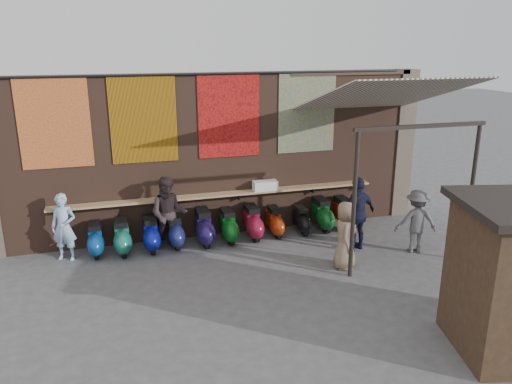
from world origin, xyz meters
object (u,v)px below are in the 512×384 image
Objects in this scene: scooter_stool_3 at (175,231)px; scooter_stool_4 at (204,228)px; diner_right at (169,214)px; scooter_stool_0 at (96,240)px; shelf_box at (265,186)px; shopper_grey at (416,221)px; scooter_stool_2 at (151,234)px; scooter_stool_5 at (228,226)px; scooter_stool_1 at (122,237)px; shopper_tan at (345,235)px; shopper_navy at (358,214)px; diner_left at (64,227)px; scooter_stool_8 at (301,220)px; scooter_stool_9 at (322,215)px; scooter_stool_10 at (343,213)px; scooter_stool_7 at (275,222)px; scooter_stool_6 at (253,223)px.

scooter_stool_4 is at bearing -5.19° from scooter_stool_3.
scooter_stool_0 is at bearing -177.67° from diner_right.
shelf_box is 0.40× the size of shopper_grey.
shopper_grey is at bearing -17.27° from scooter_stool_2.
shelf_box is 2.53m from diner_right.
scooter_stool_3 is 0.89× the size of scooter_stool_4.
scooter_stool_1 is at bearing -179.86° from scooter_stool_5.
scooter_stool_2 is 4.47m from shopper_tan.
shopper_navy is (5.26, -1.33, 0.48)m from scooter_stool_1.
shopper_grey reaches higher than scooter_stool_2.
shelf_box reaches higher than scooter_stool_0.
shopper_tan is (5.77, -2.19, -0.02)m from diner_left.
scooter_stool_0 is at bearing 93.84° from shopper_tan.
shopper_tan reaches higher than shelf_box.
scooter_stool_8 is (5.00, -0.07, -0.03)m from scooter_stool_0.
scooter_stool_2 is (-2.90, -0.34, -0.85)m from shelf_box.
scooter_stool_8 is (2.51, 0.01, -0.08)m from scooter_stool_4.
scooter_stool_9 is (4.36, 0.08, 0.02)m from scooter_stool_2.
scooter_stool_4 is 2.51m from scooter_stool_8.
scooter_stool_2 is 0.47× the size of shopper_navy.
scooter_stool_10 is 0.47× the size of diner_right.
scooter_stool_8 is at bearing 0.26° from scooter_stool_4.
shopper_tan reaches higher than shopper_grey.
scooter_stool_1 is 1.05× the size of scooter_stool_3.
scooter_stool_8 is 1.67m from shopper_navy.
shopper_grey is at bearing 6.32° from diner_left.
scooter_stool_7 is 2.13m from shopper_navy.
scooter_stool_4 is 0.51× the size of diner_right.
scooter_stool_6 is (1.90, -0.03, 0.03)m from scooter_stool_3.
shopper_tan is (1.42, -2.19, 0.34)m from scooter_stool_6.
scooter_stool_6 is at bearing -51.70° from shopper_navy.
shopper_tan is (-1.96, -0.33, 0.00)m from shopper_grey.
shopper_grey is (2.97, -2.16, -0.50)m from shelf_box.
scooter_stool_9 is (0.60, 0.07, 0.07)m from scooter_stool_8.
scooter_stool_6 reaches higher than scooter_stool_2.
shopper_navy reaches higher than scooter_stool_10.
shopper_grey is at bearing -33.86° from scooter_stool_7.
scooter_stool_1 is 0.48× the size of shopper_navy.
shopper_tan is at bearing -0.97° from diner_left.
scooter_stool_5 is 0.55× the size of shopper_tan.
shelf_box is at bearing 170.01° from scooter_stool_9.
scooter_stool_10 reaches higher than scooter_stool_7.
scooter_stool_8 is 0.48× the size of shopper_tan.
diner_left is at bearing 96.58° from shopper_tan.
scooter_stool_7 is at bearing 2.05° from scooter_stool_6.
shelf_box is 2.49m from scooter_stool_3.
shopper_grey reaches higher than scooter_stool_5.
scooter_stool_1 is 1.01× the size of scooter_stool_2.
shopper_navy is 1.17× the size of shopper_grey.
scooter_stool_1 is 1.28m from diner_left.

